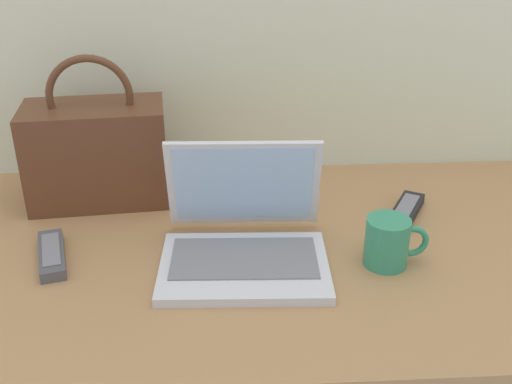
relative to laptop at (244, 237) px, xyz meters
The scene contains 6 objects.
desk 0.09m from the laptop, 37.62° to the left, with size 1.60×0.76×0.03m.
laptop is the anchor object (origin of this frame).
coffee_mug 0.27m from the laptop, ahead, with size 0.12×0.08×0.09m.
remote_control_near 0.38m from the laptop, 22.22° to the left, with size 0.12×0.16×0.02m.
remote_control_far 0.37m from the laptop, behind, with size 0.09×0.17×0.02m.
handbag 0.42m from the laptop, 139.34° to the left, with size 0.31×0.19×0.33m.
Camera 1 is at (-0.09, -1.04, 0.67)m, focal length 43.43 mm.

